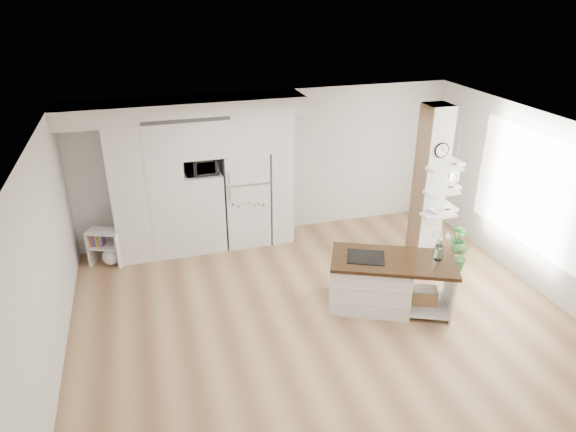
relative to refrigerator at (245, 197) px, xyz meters
name	(u,v)px	position (x,y,z in m)	size (l,w,h in m)	color
floor	(322,317)	(0.53, -2.68, -0.88)	(7.00, 6.00, 0.01)	tan
room	(326,200)	(0.53, -2.68, 0.98)	(7.04, 6.04, 2.72)	white
cabinet_wall	(191,169)	(-0.92, -0.01, 0.63)	(4.00, 0.71, 2.70)	white
refrigerator	(245,197)	(0.00, 0.00, 0.00)	(0.78, 0.69, 1.75)	white
column	(436,186)	(2.90, -1.55, 0.48)	(0.69, 0.90, 2.70)	silver
window	(529,189)	(4.00, -2.38, 0.62)	(2.40, 2.40, 0.00)	white
pendant_light	(438,165)	(2.23, -2.53, 1.24)	(0.12, 0.12, 0.10)	white
kitchen_island	(378,281)	(1.42, -2.61, -0.45)	(1.97, 1.51, 1.37)	white
bookshelf	(108,249)	(-2.45, -0.19, -0.59)	(0.61, 0.48, 0.64)	white
floor_plant_a	(461,257)	(3.21, -2.08, -0.64)	(0.26, 0.21, 0.48)	#2C6E31
floor_plant_b	(458,239)	(3.52, -1.52, -0.63)	(0.28, 0.28, 0.49)	#2C6E31
microwave	(201,166)	(-0.75, -0.06, 0.69)	(0.54, 0.37, 0.30)	#2D2D2D
shelf_plant	(445,171)	(3.15, -1.38, 0.65)	(0.27, 0.23, 0.30)	#2C6E31
decor_bowl	(437,211)	(2.82, -1.78, 0.13)	(0.22, 0.22, 0.05)	white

